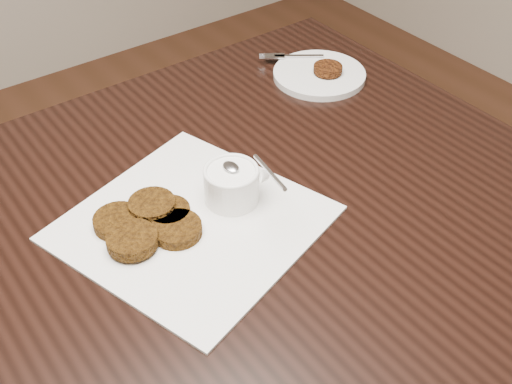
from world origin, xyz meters
The scene contains 4 objects.
napkin centered at (0.09, 0.14, 0.75)m, with size 0.32×0.32×0.00m, color white.
sauce_ramekin centered at (0.16, 0.15, 0.81)m, with size 0.11×0.11×0.12m, color white, non-canonical shape.
patty_cluster centered at (0.04, 0.16, 0.77)m, with size 0.23×0.23×0.02m, color brown, non-canonical shape.
plate_with_patty centered at (0.51, 0.34, 0.76)m, with size 0.18×0.18×0.03m, color white, non-canonical shape.
Camera 1 is at (-0.24, -0.46, 1.39)m, focal length 45.15 mm.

